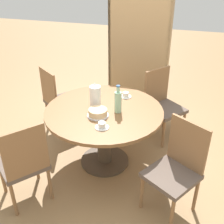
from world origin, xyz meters
TOP-DOWN VIEW (x-y plane):
  - ground_plane at (0.00, 0.00)m, footprint 14.00×14.00m
  - dining_table at (0.00, 0.00)m, footprint 1.28×1.28m
  - chair_a at (0.83, -0.45)m, footprint 0.58×0.58m
  - chair_b at (0.55, 0.77)m, footprint 0.59×0.59m
  - chair_c at (-0.80, 0.51)m, footprint 0.59×0.59m
  - chair_d at (-0.55, -0.78)m, footprint 0.59×0.59m
  - bookshelf at (0.06, 1.54)m, footprint 0.89×0.28m
  - coffee_pot at (-0.12, 0.06)m, footprint 0.12×0.12m
  - water_bottle at (0.16, 0.00)m, footprint 0.08×0.08m
  - cake_main at (-0.02, -0.14)m, footprint 0.23×0.23m
  - cup_a at (0.15, 0.37)m, footprint 0.14×0.14m
  - cup_b at (0.09, -0.35)m, footprint 0.14×0.14m

SIDE VIEW (x-z plane):
  - ground_plane at x=0.00m, z-range 0.00..0.00m
  - chair_a at x=0.83m, z-range 0.02..0.93m
  - chair_b at x=0.55m, z-range 0.02..0.93m
  - chair_c at x=-0.80m, z-range 0.02..0.93m
  - chair_d at x=-0.55m, z-range 0.02..0.93m
  - dining_table at x=0.00m, z-range 0.19..0.91m
  - cup_a at x=0.15m, z-range 0.71..0.76m
  - cup_b at x=0.09m, z-range 0.71..0.76m
  - cake_main at x=-0.02m, z-range 0.71..0.79m
  - water_bottle at x=0.16m, z-range 0.68..0.99m
  - coffee_pot at x=-0.12m, z-range 0.70..0.97m
  - bookshelf at x=0.06m, z-range 0.00..1.87m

